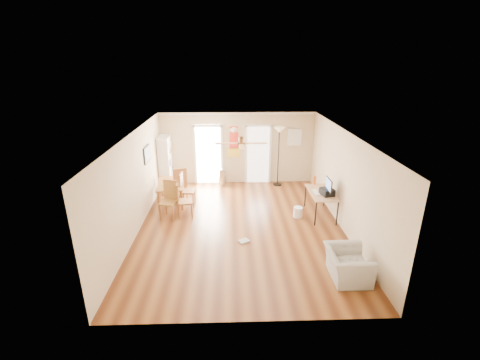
{
  "coord_description": "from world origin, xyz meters",
  "views": [
    {
      "loc": [
        -0.28,
        -8.07,
        4.36
      ],
      "look_at": [
        0.0,
        0.6,
        1.15
      ],
      "focal_mm": 24.69,
      "sensor_mm": 36.0,
      "label": 1
    }
  ],
  "objects_px": {
    "torchiere_lamp": "(278,157)",
    "armchair": "(347,265)",
    "dining_chair_right_a": "(188,189)",
    "printer": "(327,192)",
    "computer_desk": "(320,204)",
    "bookshelf": "(166,162)",
    "dining_table": "(171,193)",
    "dining_chair_right_b": "(185,200)",
    "wastebasket_a": "(298,212)",
    "trash_can": "(222,177)",
    "dining_chair_near": "(169,200)",
    "dining_chair_far": "(180,182)"
  },
  "relations": [
    {
      "from": "dining_chair_right_a",
      "to": "dining_chair_near",
      "type": "bearing_deg",
      "value": 156.31
    },
    {
      "from": "wastebasket_a",
      "to": "torchiere_lamp",
      "type": "bearing_deg",
      "value": 95.21
    },
    {
      "from": "torchiere_lamp",
      "to": "printer",
      "type": "distance_m",
      "value": 2.92
    },
    {
      "from": "dining_chair_right_a",
      "to": "trash_can",
      "type": "relative_size",
      "value": 1.68
    },
    {
      "from": "torchiere_lamp",
      "to": "wastebasket_a",
      "type": "xyz_separation_m",
      "value": [
        0.24,
        -2.62,
        -0.92
      ]
    },
    {
      "from": "dining_chair_right_a",
      "to": "trash_can",
      "type": "bearing_deg",
      "value": -28.38
    },
    {
      "from": "wastebasket_a",
      "to": "armchair",
      "type": "height_order",
      "value": "armchair"
    },
    {
      "from": "dining_chair_right_a",
      "to": "wastebasket_a",
      "type": "relative_size",
      "value": 3.4
    },
    {
      "from": "bookshelf",
      "to": "dining_table",
      "type": "xyz_separation_m",
      "value": [
        0.4,
        -1.46,
        -0.59
      ]
    },
    {
      "from": "dining_chair_near",
      "to": "armchair",
      "type": "bearing_deg",
      "value": -19.33
    },
    {
      "from": "dining_table",
      "to": "dining_chair_right_a",
      "type": "distance_m",
      "value": 0.61
    },
    {
      "from": "dining_chair_near",
      "to": "computer_desk",
      "type": "distance_m",
      "value": 4.41
    },
    {
      "from": "trash_can",
      "to": "printer",
      "type": "xyz_separation_m",
      "value": [
        3.01,
        -2.8,
        0.52
      ]
    },
    {
      "from": "dining_table",
      "to": "torchiere_lamp",
      "type": "height_order",
      "value": "torchiere_lamp"
    },
    {
      "from": "dining_chair_near",
      "to": "armchair",
      "type": "distance_m",
      "value": 5.12
    },
    {
      "from": "dining_chair_right_b",
      "to": "torchiere_lamp",
      "type": "height_order",
      "value": "torchiere_lamp"
    },
    {
      "from": "bookshelf",
      "to": "dining_chair_near",
      "type": "height_order",
      "value": "bookshelf"
    },
    {
      "from": "dining_chair_right_a",
      "to": "wastebasket_a",
      "type": "bearing_deg",
      "value": -103.57
    },
    {
      "from": "dining_chair_far",
      "to": "armchair",
      "type": "relative_size",
      "value": 1.1
    },
    {
      "from": "computer_desk",
      "to": "printer",
      "type": "xyz_separation_m",
      "value": [
        0.09,
        -0.22,
        0.46
      ]
    },
    {
      "from": "dining_chair_right_a",
      "to": "torchiere_lamp",
      "type": "bearing_deg",
      "value": -58.78
    },
    {
      "from": "bookshelf",
      "to": "armchair",
      "type": "xyz_separation_m",
      "value": [
        4.7,
        -5.46,
        -0.61
      ]
    },
    {
      "from": "dining_table",
      "to": "wastebasket_a",
      "type": "height_order",
      "value": "dining_table"
    },
    {
      "from": "trash_can",
      "to": "wastebasket_a",
      "type": "height_order",
      "value": "trash_can"
    },
    {
      "from": "trash_can",
      "to": "printer",
      "type": "distance_m",
      "value": 4.14
    },
    {
      "from": "bookshelf",
      "to": "dining_chair_right_b",
      "type": "distance_m",
      "value": 2.65
    },
    {
      "from": "bookshelf",
      "to": "dining_chair_right_b",
      "type": "bearing_deg",
      "value": -50.58
    },
    {
      "from": "computer_desk",
      "to": "printer",
      "type": "bearing_deg",
      "value": -67.66
    },
    {
      "from": "computer_desk",
      "to": "torchiere_lamp",
      "type": "bearing_deg",
      "value": 109.94
    },
    {
      "from": "dining_chair_near",
      "to": "torchiere_lamp",
      "type": "distance_m",
      "value": 4.35
    },
    {
      "from": "wastebasket_a",
      "to": "armchair",
      "type": "xyz_separation_m",
      "value": [
        0.46,
        -2.86,
        0.16
      ]
    },
    {
      "from": "wastebasket_a",
      "to": "dining_chair_far",
      "type": "bearing_deg",
      "value": 156.27
    },
    {
      "from": "dining_chair_right_b",
      "to": "wastebasket_a",
      "type": "xyz_separation_m",
      "value": [
        3.29,
        -0.16,
        -0.37
      ]
    },
    {
      "from": "torchiere_lamp",
      "to": "trash_can",
      "type": "bearing_deg",
      "value": 178.05
    },
    {
      "from": "dining_chair_far",
      "to": "printer",
      "type": "relative_size",
      "value": 2.83
    },
    {
      "from": "bookshelf",
      "to": "armchair",
      "type": "bearing_deg",
      "value": -31.07
    },
    {
      "from": "dining_chair_right_b",
      "to": "trash_can",
      "type": "xyz_separation_m",
      "value": [
        1.04,
        2.52,
        -0.21
      ]
    },
    {
      "from": "bookshelf",
      "to": "dining_chair_near",
      "type": "distance_m",
      "value": 2.61
    },
    {
      "from": "dining_table",
      "to": "computer_desk",
      "type": "xyz_separation_m",
      "value": [
        4.51,
        -1.04,
        0.03
      ]
    },
    {
      "from": "torchiere_lamp",
      "to": "armchair",
      "type": "height_order",
      "value": "torchiere_lamp"
    },
    {
      "from": "torchiere_lamp",
      "to": "dining_chair_near",
      "type": "bearing_deg",
      "value": -143.91
    },
    {
      "from": "computer_desk",
      "to": "printer",
      "type": "height_order",
      "value": "printer"
    },
    {
      "from": "dining_chair_near",
      "to": "computer_desk",
      "type": "relative_size",
      "value": 0.8
    },
    {
      "from": "dining_chair_far",
      "to": "wastebasket_a",
      "type": "relative_size",
      "value": 3.47
    },
    {
      "from": "dining_chair_right_a",
      "to": "printer",
      "type": "xyz_separation_m",
      "value": [
        4.05,
        -1.07,
        0.31
      ]
    },
    {
      "from": "dining_table",
      "to": "armchair",
      "type": "bearing_deg",
      "value": -42.95
    },
    {
      "from": "bookshelf",
      "to": "dining_chair_right_a",
      "type": "relative_size",
      "value": 1.78
    },
    {
      "from": "dining_chair_right_b",
      "to": "dining_chair_near",
      "type": "distance_m",
      "value": 0.45
    },
    {
      "from": "printer",
      "to": "dining_chair_near",
      "type": "bearing_deg",
      "value": 163.7
    },
    {
      "from": "dining_chair_far",
      "to": "torchiere_lamp",
      "type": "bearing_deg",
      "value": -178.97
    }
  ]
}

